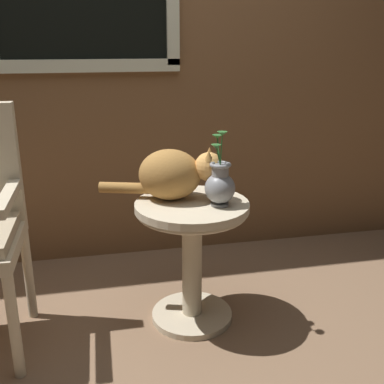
% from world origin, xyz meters
% --- Properties ---
extents(ground_plane, '(6.00, 6.00, 0.00)m').
position_xyz_m(ground_plane, '(0.00, 0.00, 0.00)').
color(ground_plane, '#7F6047').
extents(back_wall, '(4.00, 0.07, 2.60)m').
position_xyz_m(back_wall, '(-0.01, 0.87, 1.31)').
color(back_wall, brown).
rests_on(back_wall, ground_plane).
extents(wicker_side_table, '(0.52, 0.52, 0.60)m').
position_xyz_m(wicker_side_table, '(0.25, 0.05, 0.42)').
color(wicker_side_table, beige).
rests_on(wicker_side_table, ground_plane).
extents(cat, '(0.56, 0.31, 0.24)m').
position_xyz_m(cat, '(0.18, 0.12, 0.72)').
color(cat, '#AD7A3D').
rests_on(cat, wicker_side_table).
extents(pewter_vase_with_ivy, '(0.14, 0.14, 0.34)m').
position_xyz_m(pewter_vase_with_ivy, '(0.37, -0.01, 0.70)').
color(pewter_vase_with_ivy, gray).
rests_on(pewter_vase_with_ivy, wicker_side_table).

